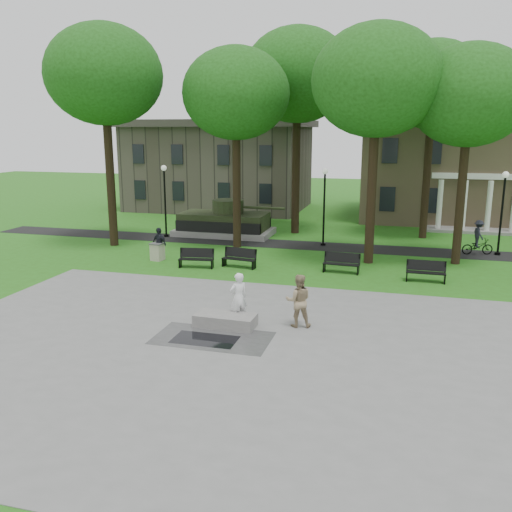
{
  "coord_description": "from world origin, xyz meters",
  "views": [
    {
      "loc": [
        5.09,
        -20.36,
        6.96
      ],
      "look_at": [
        -1.17,
        2.64,
        1.4
      ],
      "focal_mm": 38.0,
      "sensor_mm": 36.0,
      "label": 1
    }
  ],
  "objects_px": {
    "park_bench_0": "(197,258)",
    "trash_bin": "(157,252)",
    "concrete_block": "(225,320)",
    "cyclist": "(478,241)",
    "skateboarder": "(238,298)",
    "friend_watching": "(298,301)"
  },
  "relations": [
    {
      "from": "concrete_block",
      "to": "friend_watching",
      "type": "distance_m",
      "value": 2.74
    },
    {
      "from": "concrete_block",
      "to": "park_bench_0",
      "type": "bearing_deg",
      "value": 117.9
    },
    {
      "from": "friend_watching",
      "to": "skateboarder",
      "type": "bearing_deg",
      "value": -10.56
    },
    {
      "from": "friend_watching",
      "to": "park_bench_0",
      "type": "bearing_deg",
      "value": -61.35
    },
    {
      "from": "skateboarder",
      "to": "friend_watching",
      "type": "height_order",
      "value": "friend_watching"
    },
    {
      "from": "friend_watching",
      "to": "cyclist",
      "type": "distance_m",
      "value": 16.14
    },
    {
      "from": "trash_bin",
      "to": "skateboarder",
      "type": "bearing_deg",
      "value": -49.07
    },
    {
      "from": "concrete_block",
      "to": "friend_watching",
      "type": "bearing_deg",
      "value": 15.13
    },
    {
      "from": "concrete_block",
      "to": "skateboarder",
      "type": "distance_m",
      "value": 0.96
    },
    {
      "from": "park_bench_0",
      "to": "trash_bin",
      "type": "bearing_deg",
      "value": 153.33
    },
    {
      "from": "concrete_block",
      "to": "trash_bin",
      "type": "relative_size",
      "value": 2.29
    },
    {
      "from": "park_bench_0",
      "to": "friend_watching",
      "type": "bearing_deg",
      "value": -54.31
    },
    {
      "from": "trash_bin",
      "to": "friend_watching",
      "type": "bearing_deg",
      "value": -40.88
    },
    {
      "from": "skateboarder",
      "to": "park_bench_0",
      "type": "distance_m",
      "value": 8.61
    },
    {
      "from": "skateboarder",
      "to": "park_bench_0",
      "type": "height_order",
      "value": "skateboarder"
    },
    {
      "from": "concrete_block",
      "to": "skateboarder",
      "type": "bearing_deg",
      "value": 58.13
    },
    {
      "from": "concrete_block",
      "to": "cyclist",
      "type": "relative_size",
      "value": 1.11
    },
    {
      "from": "concrete_block",
      "to": "park_bench_0",
      "type": "height_order",
      "value": "park_bench_0"
    },
    {
      "from": "concrete_block",
      "to": "trash_bin",
      "type": "xyz_separation_m",
      "value": [
        -6.83,
        8.8,
        0.24
      ]
    },
    {
      "from": "skateboarder",
      "to": "trash_bin",
      "type": "height_order",
      "value": "skateboarder"
    },
    {
      "from": "concrete_block",
      "to": "park_bench_0",
      "type": "relative_size",
      "value": 1.19
    },
    {
      "from": "cyclist",
      "to": "trash_bin",
      "type": "xyz_separation_m",
      "value": [
        -17.05,
        -6.08,
        -0.33
      ]
    }
  ]
}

